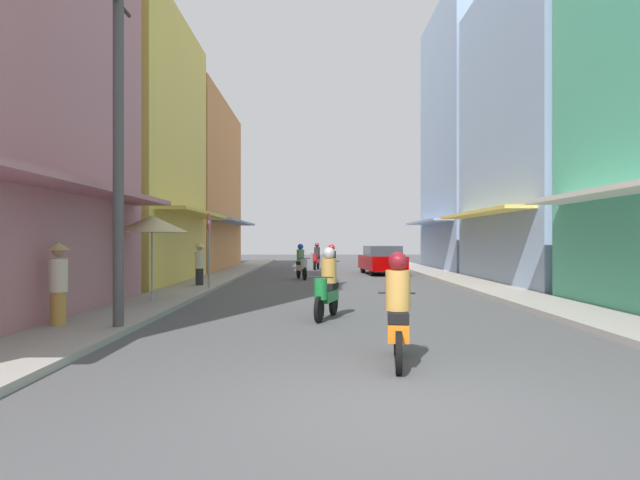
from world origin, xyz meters
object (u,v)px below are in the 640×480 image
at_px(pedestrian_crossing, 199,263).
at_px(motorbike_silver, 301,263).
at_px(parked_car, 382,260).
at_px(utility_pole, 118,148).
at_px(motorbike_green, 327,287).
at_px(street_sign_no_entry, 209,241).
at_px(pedestrian_far, 58,281).
at_px(motorbike_orange, 398,314).
at_px(motorbike_red, 316,258).
at_px(motorbike_white, 332,267).
at_px(vendor_umbrella, 152,224).

bearing_deg(pedestrian_crossing, motorbike_silver, 53.02).
relative_size(parked_car, utility_pole, 0.62).
relative_size(motorbike_green, street_sign_no_entry, 0.67).
relative_size(motorbike_green, utility_pole, 0.26).
relative_size(motorbike_silver, pedestrian_far, 1.04).
height_order(motorbike_orange, street_sign_no_entry, street_sign_no_entry).
distance_m(motorbike_red, pedestrian_crossing, 13.46).
distance_m(parked_car, pedestrian_crossing, 11.09).
relative_size(motorbike_white, street_sign_no_entry, 0.68).
bearing_deg(pedestrian_far, pedestrian_crossing, 85.72).
xyz_separation_m(pedestrian_far, pedestrian_crossing, (0.70, 9.36, -0.03)).
bearing_deg(motorbike_orange, utility_pole, 151.24).
bearing_deg(utility_pole, parked_car, 68.21).
bearing_deg(motorbike_green, pedestrian_far, -161.82).
xyz_separation_m(pedestrian_crossing, street_sign_no_entry, (0.59, -1.32, 0.78)).
bearing_deg(pedestrian_far, motorbike_green, 18.18).
relative_size(motorbike_white, vendor_umbrella, 0.75).
relative_size(pedestrian_far, pedestrian_crossing, 1.03).
bearing_deg(motorbike_red, motorbike_white, -87.11).
height_order(motorbike_white, motorbike_green, same).
xyz_separation_m(motorbike_white, vendor_umbrella, (-5.00, -6.27, 1.47)).
bearing_deg(pedestrian_crossing, motorbike_orange, -66.27).
xyz_separation_m(motorbike_silver, motorbike_white, (1.26, -3.49, 0.00)).
xyz_separation_m(motorbike_red, pedestrian_far, (-4.92, -22.15, 0.26)).
height_order(parked_car, vendor_umbrella, vendor_umbrella).
xyz_separation_m(motorbike_white, parked_car, (2.74, 6.92, 0.04)).
height_order(motorbike_silver, motorbike_white, same).
relative_size(pedestrian_far, vendor_umbrella, 0.71).
bearing_deg(motorbike_green, pedestrian_crossing, 120.10).
distance_m(motorbike_green, utility_pole, 5.17).
relative_size(motorbike_orange, utility_pole, 0.27).
height_order(motorbike_white, street_sign_no_entry, street_sign_no_entry).
relative_size(motorbike_white, pedestrian_crossing, 1.10).
relative_size(pedestrian_crossing, vendor_umbrella, 0.69).
bearing_deg(motorbike_red, motorbike_orange, -87.39).
bearing_deg(motorbike_orange, motorbike_silver, 96.14).
xyz_separation_m(motorbike_silver, pedestrian_far, (-4.24, -14.06, 0.26)).
xyz_separation_m(motorbike_silver, utility_pole, (-3.05, -14.21, 2.77)).
bearing_deg(motorbike_green, motorbike_red, 90.65).
bearing_deg(street_sign_no_entry, motorbike_orange, -66.32).
relative_size(motorbike_orange, motorbike_silver, 1.02).
height_order(pedestrian_crossing, utility_pole, utility_pole).
relative_size(motorbike_silver, utility_pole, 0.26).
bearing_deg(pedestrian_far, utility_pole, -6.91).
bearing_deg(motorbike_silver, pedestrian_far, -106.78).
relative_size(motorbike_orange, pedestrian_crossing, 1.09).
bearing_deg(motorbike_green, vendor_umbrella, 150.70).
relative_size(motorbike_red, vendor_umbrella, 0.75).
bearing_deg(parked_car, pedestrian_far, -115.24).
height_order(motorbike_red, motorbike_green, same).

